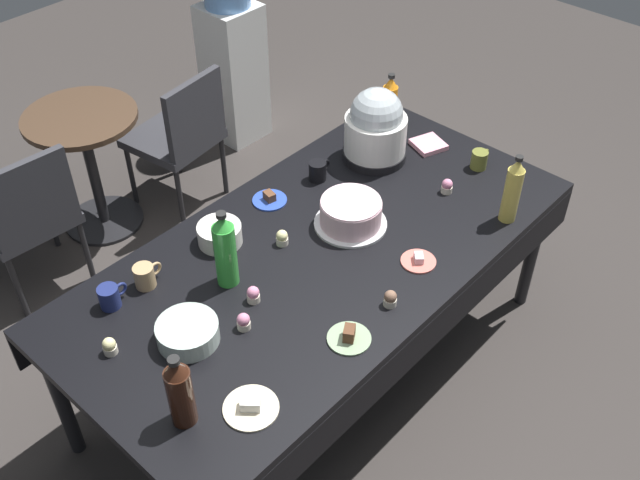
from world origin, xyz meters
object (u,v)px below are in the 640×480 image
(cupcake_berry, at_px, (447,186))
(cupcake_vanilla, at_px, (282,238))
(dessert_plate_cream, at_px, (251,407))
(maroon_chair_left, at_px, (27,213))
(coffee_mug_tan, at_px, (145,276))
(dessert_plate_coral, at_px, (418,260))
(soda_bottle_orange_juice, at_px, (390,103))
(cupcake_mint, at_px, (253,295))
(coffee_mug_olive, at_px, (480,159))
(maroon_chair_right, at_px, (181,132))
(cupcake_cocoa, at_px, (390,299))
(coffee_mug_black, at_px, (318,171))
(round_cafe_table, at_px, (88,151))
(frosted_layer_cake, at_px, (351,214))
(glass_salad_bowl, at_px, (188,332))
(dessert_plate_cobalt, at_px, (270,199))
(cupcake_lemon, at_px, (244,322))
(cupcake_rose, at_px, (110,346))
(soda_bottle_cola, at_px, (180,392))
(potluck_table, at_px, (320,260))
(water_cooler, at_px, (232,53))
(soda_bottle_ginger_ale, at_px, (512,191))
(soda_bottle_lime_soda, at_px, (225,251))
(ceramic_snack_bowl, at_px, (220,234))
(dessert_plate_sage, at_px, (349,337))
(coffee_mug_navy, at_px, (110,297))

(cupcake_berry, height_order, cupcake_vanilla, same)
(dessert_plate_cream, xyz_separation_m, maroon_chair_left, (0.17, 1.78, -0.27))
(cupcake_berry, height_order, coffee_mug_tan, coffee_mug_tan)
(dessert_plate_coral, xyz_separation_m, soda_bottle_orange_juice, (0.69, 0.70, 0.13))
(cupcake_mint, relative_size, coffee_mug_olive, 0.59)
(soda_bottle_orange_juice, relative_size, maroon_chair_right, 0.35)
(cupcake_mint, relative_size, cupcake_cocoa, 1.00)
(dessert_plate_coral, bearing_deg, coffee_mug_tan, 139.24)
(cupcake_berry, relative_size, coffee_mug_black, 0.56)
(maroon_chair_left, relative_size, round_cafe_table, 1.18)
(frosted_layer_cake, distance_m, glass_salad_bowl, 0.87)
(dessert_plate_cobalt, xyz_separation_m, coffee_mug_black, (0.26, -0.05, 0.03))
(glass_salad_bowl, xyz_separation_m, cupcake_lemon, (0.17, -0.10, -0.01))
(cupcake_rose, distance_m, soda_bottle_cola, 0.42)
(cupcake_rose, bearing_deg, coffee_mug_olive, -10.55)
(potluck_table, height_order, water_cooler, water_cooler)
(cupcake_berry, relative_size, round_cafe_table, 0.09)
(soda_bottle_ginger_ale, xyz_separation_m, round_cafe_table, (-0.73, 2.10, -0.40))
(potluck_table, relative_size, glass_salad_bowl, 9.78)
(glass_salad_bowl, distance_m, soda_bottle_orange_juice, 1.61)
(cupcake_cocoa, xyz_separation_m, maroon_chair_left, (-0.50, 1.82, -0.29))
(dessert_plate_coral, bearing_deg, cupcake_cocoa, -166.76)
(coffee_mug_tan, distance_m, maroon_chair_left, 1.11)
(soda_bottle_lime_soda, bearing_deg, coffee_mug_olive, -12.99)
(soda_bottle_cola, distance_m, coffee_mug_black, 1.37)
(cupcake_lemon, relative_size, cupcake_cocoa, 1.00)
(cupcake_berry, bearing_deg, dessert_plate_coral, -158.05)
(cupcake_cocoa, bearing_deg, soda_bottle_ginger_ale, -4.16)
(dessert_plate_cream, distance_m, dessert_plate_coral, 0.94)
(soda_bottle_cola, bearing_deg, dessert_plate_coral, -5.82)
(ceramic_snack_bowl, distance_m, soda_bottle_ginger_ale, 1.22)
(maroon_chair_right, bearing_deg, water_cooler, 25.73)
(dessert_plate_sage, distance_m, coffee_mug_navy, 0.90)
(potluck_table, relative_size, ceramic_snack_bowl, 12.09)
(glass_salad_bowl, height_order, coffee_mug_tan, coffee_mug_tan)
(potluck_table, bearing_deg, maroon_chair_right, 73.89)
(potluck_table, bearing_deg, cupcake_rose, 168.73)
(coffee_mug_navy, distance_m, maroon_chair_right, 1.60)
(coffee_mug_navy, bearing_deg, soda_bottle_cola, -103.44)
(cupcake_lemon, height_order, cupcake_cocoa, same)
(cupcake_berry, xyz_separation_m, cupcake_cocoa, (-0.71, -0.24, 0.00))
(ceramic_snack_bowl, bearing_deg, cupcake_lemon, -121.83)
(dessert_plate_sage, distance_m, round_cafe_table, 2.08)
(dessert_plate_coral, relative_size, soda_bottle_lime_soda, 0.42)
(glass_salad_bowl, bearing_deg, soda_bottle_ginger_ale, -19.43)
(dessert_plate_coral, xyz_separation_m, maroon_chair_right, (0.20, 1.76, -0.27))
(frosted_layer_cake, relative_size, coffee_mug_black, 2.58)
(dessert_plate_cobalt, height_order, coffee_mug_tan, coffee_mug_tan)
(cupcake_lemon, bearing_deg, dessert_plate_coral, -20.04)
(coffee_mug_olive, relative_size, maroon_chair_right, 0.13)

